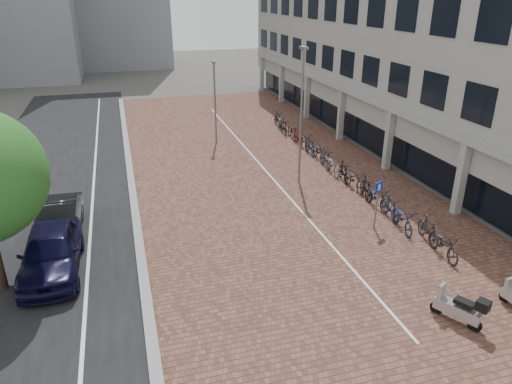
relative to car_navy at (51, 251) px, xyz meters
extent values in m
plane|color=#474442|center=(8.15, -4.05, -0.83)|extent=(140.00, 140.00, 0.00)
cube|color=brown|center=(10.15, 7.95, -0.82)|extent=(14.50, 42.00, 0.04)
cube|color=black|center=(-0.85, 7.95, -0.82)|extent=(8.00, 50.00, 0.03)
cube|color=gray|center=(3.05, 7.95, -0.76)|extent=(0.35, 42.00, 0.14)
cube|color=white|center=(1.15, 7.95, -0.81)|extent=(0.12, 44.00, 0.00)
cube|color=white|center=(10.35, 7.95, -0.79)|extent=(0.10, 30.00, 0.00)
cube|color=gray|center=(21.15, 11.95, 7.67)|extent=(8.00, 40.00, 13.00)
cube|color=black|center=(17.75, 11.95, 0.87)|extent=(0.15, 38.00, 3.20)
cube|color=gray|center=(17.55, 11.95, 2.62)|extent=(1.60, 38.00, 0.30)
cube|color=gray|center=(16.95, -0.05, 0.87)|extent=(0.35, 0.35, 3.40)
cube|color=gray|center=(16.95, 5.95, 0.87)|extent=(0.35, 0.35, 3.40)
cube|color=gray|center=(16.95, 11.95, 0.87)|extent=(0.35, 0.35, 3.40)
cube|color=gray|center=(16.95, 17.95, 0.87)|extent=(0.35, 0.35, 3.40)
cube|color=gray|center=(16.95, 23.95, 0.87)|extent=(0.35, 0.35, 3.40)
cube|color=gray|center=(16.95, 29.95, 0.87)|extent=(0.35, 0.35, 3.40)
imported|color=black|center=(0.00, 0.00, 0.00)|extent=(1.98, 4.87, 1.66)
imported|color=black|center=(0.03, 2.72, -0.11)|extent=(1.68, 4.39, 1.43)
cylinder|color=slate|center=(12.69, -0.35, 0.16)|extent=(0.07, 0.07, 1.98)
cube|color=#0E2DB9|center=(12.69, -0.38, 1.10)|extent=(0.42, 0.22, 0.45)
cylinder|color=gray|center=(11.58, 5.63, 2.57)|extent=(0.12, 0.12, 6.80)
cylinder|color=gray|center=(8.78, 13.47, 1.79)|extent=(0.12, 0.12, 5.24)
sphere|color=#265E20|center=(-1.09, -0.10, 2.65)|extent=(2.71, 2.71, 2.71)
imported|color=black|center=(14.06, -3.05, -0.31)|extent=(0.84, 2.02, 1.04)
imported|color=black|center=(14.19, -1.90, -0.30)|extent=(0.77, 1.80, 1.05)
imported|color=#16213E|center=(13.77, -0.75, -0.31)|extent=(1.02, 2.06, 1.04)
imported|color=#151F3A|center=(13.86, 0.40, -0.30)|extent=(0.77, 1.80, 1.05)
imported|color=black|center=(13.86, 1.55, -0.31)|extent=(0.80, 2.01, 1.04)
imported|color=black|center=(13.92, 2.70, -0.30)|extent=(0.83, 1.81, 1.05)
imported|color=#222328|center=(13.88, 3.85, -0.31)|extent=(0.70, 1.98, 1.04)
imported|color=black|center=(13.84, 5.00, -0.30)|extent=(0.78, 1.81, 1.05)
imported|color=#55524E|center=(13.73, 6.15, -0.31)|extent=(0.76, 2.00, 1.04)
imported|color=#131B36|center=(13.86, 7.30, -0.30)|extent=(0.63, 1.78, 1.05)
imported|color=black|center=(13.95, 8.45, -0.31)|extent=(0.82, 2.02, 1.04)
imported|color=#131C34|center=(13.86, 9.60, -0.30)|extent=(0.64, 1.78, 1.05)
imported|color=black|center=(13.90, 10.75, -0.31)|extent=(0.77, 2.00, 1.04)
imported|color=#4F1517|center=(13.87, 11.90, -0.30)|extent=(0.54, 1.76, 1.05)
imported|color=black|center=(14.03, 13.05, -0.31)|extent=(0.69, 1.97, 1.04)
imported|color=black|center=(13.76, 14.20, -0.30)|extent=(0.64, 1.78, 1.05)
imported|color=#504E49|center=(13.93, 15.35, -0.31)|extent=(0.97, 2.05, 1.04)
imported|color=black|center=(14.08, 16.50, -0.30)|extent=(0.58, 1.77, 1.05)
camera|label=1|loc=(2.92, -15.92, 8.47)|focal=32.99mm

